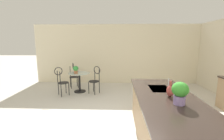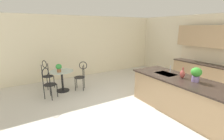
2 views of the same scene
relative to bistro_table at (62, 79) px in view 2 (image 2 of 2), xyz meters
The scene contains 13 objects.
ground_plane 3.18m from the bistro_table, 28.56° to the left, with size 40.00×40.00×0.00m, color beige.
wall_left_window 2.31m from the bistro_table, 134.79° to the left, with size 0.12×7.80×2.70m, color beige.
kitchen_island 3.86m from the bistro_table, 37.55° to the left, with size 2.80×1.06×0.92m.
back_counter_run 5.27m from the bistro_table, 63.34° to the left, with size 2.44×0.64×1.52m.
upper_cabinet_run 5.45m from the bistro_table, 63.21° to the left, with size 2.40×0.36×0.76m.
bistro_table is the anchor object (origin of this frame).
chair_near_window 0.74m from the bistro_table, 146.83° to the right, with size 0.52×0.50×1.04m.
chair_by_island 0.70m from the bistro_table, 49.41° to the right, with size 0.54×0.54×1.04m.
chair_toward_desk 0.67m from the bistro_table, 73.05° to the left, with size 0.52×0.52×1.04m.
sink_faucet 3.62m from the bistro_table, 45.23° to the left, with size 0.02×0.02×0.22m, color #B2B5BA.
potted_plant_on_table 0.48m from the bistro_table, 46.52° to the right, with size 0.20×0.20×0.28m.
potted_plant_counter_near 4.21m from the bistro_table, 35.89° to the left, with size 0.25×0.25×0.36m.
vase_on_counter 3.90m from the bistro_table, 38.60° to the left, with size 0.13×0.13×0.29m.
Camera 2 is at (2.79, -2.79, 2.24)m, focal length 25.98 mm.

